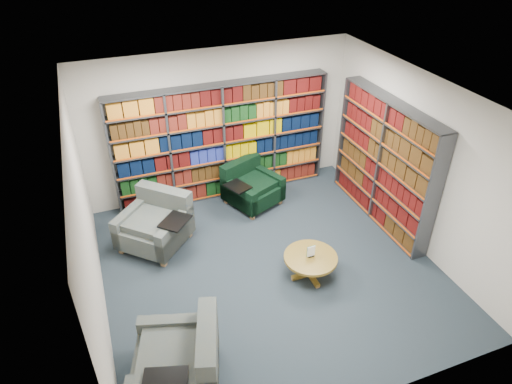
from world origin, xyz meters
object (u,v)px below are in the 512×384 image
object	(u,v)px
chair_teal_left	(157,224)
chair_green_right	(250,187)
chair_teal_front	(185,361)
coffee_table	(310,260)

from	to	relation	value
chair_teal_left	chair_green_right	distance (m)	1.94
chair_green_right	chair_teal_front	distance (m)	3.93
coffee_table	chair_green_right	bearing A→B (deg)	93.88
chair_green_right	chair_teal_front	bearing A→B (deg)	-121.43
chair_green_right	coffee_table	distance (m)	2.25
chair_teal_left	coffee_table	distance (m)	2.60
chair_teal_left	chair_teal_front	world-z (taller)	chair_teal_left
chair_green_right	chair_teal_front	world-z (taller)	chair_teal_front
chair_teal_left	chair_green_right	xyz separation A→B (m)	(1.85, 0.58, -0.04)
chair_teal_left	chair_green_right	bearing A→B (deg)	17.38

